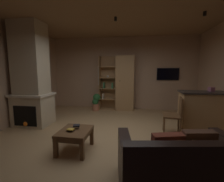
% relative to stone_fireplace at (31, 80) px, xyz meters
% --- Properties ---
extents(floor, '(5.73, 5.80, 0.02)m').
position_rel_stone_fireplace_xyz_m(floor, '(2.31, -0.53, -1.30)').
color(floor, tan).
rests_on(floor, ground).
extents(wall_back, '(5.85, 0.06, 2.86)m').
position_rel_stone_fireplace_xyz_m(wall_back, '(2.31, 2.40, 0.14)').
color(wall_back, tan).
rests_on(wall_back, ground).
extents(ceiling, '(5.73, 5.80, 0.02)m').
position_rel_stone_fireplace_xyz_m(ceiling, '(2.31, -0.53, 1.57)').
color(ceiling, '#8E6B47').
extents(window_pane_back, '(0.57, 0.01, 0.78)m').
position_rel_stone_fireplace_xyz_m(window_pane_back, '(1.60, 2.37, 0.04)').
color(window_pane_back, white).
extents(stone_fireplace, '(1.03, 0.81, 2.86)m').
position_rel_stone_fireplace_xyz_m(stone_fireplace, '(0.00, 0.00, 0.00)').
color(stone_fireplace, '#BCAD8E').
rests_on(stone_fireplace, ground).
extents(bookshelf_cabinet, '(1.36, 0.41, 2.11)m').
position_rel_stone_fireplace_xyz_m(bookshelf_cabinet, '(2.37, 2.13, -0.25)').
color(bookshelf_cabinet, '#A87F51').
rests_on(bookshelf_cabinet, ground).
extents(kitchen_bar_counter, '(1.37, 0.59, 1.03)m').
position_rel_stone_fireplace_xyz_m(kitchen_bar_counter, '(4.73, 0.29, -0.77)').
color(kitchen_bar_counter, '#A87F51').
rests_on(kitchen_bar_counter, ground).
extents(tissue_box, '(0.15, 0.15, 0.11)m').
position_rel_stone_fireplace_xyz_m(tissue_box, '(4.81, 0.37, -0.21)').
color(tissue_box, '#995972').
rests_on(tissue_box, kitchen_bar_counter).
extents(leather_couch, '(1.71, 1.20, 0.84)m').
position_rel_stone_fireplace_xyz_m(leather_couch, '(3.53, -1.99, -0.98)').
color(leather_couch, black).
rests_on(leather_couch, ground).
extents(coffee_table, '(0.58, 0.67, 0.42)m').
position_rel_stone_fireplace_xyz_m(coffee_table, '(1.76, -1.21, -0.96)').
color(coffee_table, brown).
rests_on(coffee_table, ground).
extents(table_book_0, '(0.14, 0.10, 0.03)m').
position_rel_stone_fireplace_xyz_m(table_book_0, '(1.70, -1.26, -0.86)').
color(table_book_0, black).
rests_on(table_book_0, coffee_table).
extents(table_book_1, '(0.14, 0.11, 0.02)m').
position_rel_stone_fireplace_xyz_m(table_book_1, '(1.71, -1.29, -0.84)').
color(table_book_1, gold).
rests_on(table_book_1, coffee_table).
extents(table_book_2, '(0.15, 0.14, 0.03)m').
position_rel_stone_fireplace_xyz_m(table_book_2, '(1.76, -1.14, -0.81)').
color(table_book_2, black).
rests_on(table_book_2, coffee_table).
extents(dining_chair, '(0.47, 0.47, 0.92)m').
position_rel_stone_fireplace_xyz_m(dining_chair, '(3.87, -0.08, -0.76)').
color(dining_chair, brown).
rests_on(dining_chair, ground).
extents(potted_floor_plant, '(0.31, 0.33, 0.66)m').
position_rel_stone_fireplace_xyz_m(potted_floor_plant, '(1.36, 1.84, -0.93)').
color(potted_floor_plant, '#B77051').
rests_on(potted_floor_plant, ground).
extents(wall_mounted_tv, '(0.82, 0.06, 0.46)m').
position_rel_stone_fireplace_xyz_m(wall_mounted_tv, '(4.08, 2.34, 0.12)').
color(wall_mounted_tv, black).
extents(track_light_spot_0, '(0.07, 0.07, 0.09)m').
position_rel_stone_fireplace_xyz_m(track_light_spot_0, '(0.29, -0.06, 1.49)').
color(track_light_spot_0, black).
extents(track_light_spot_1, '(0.07, 0.07, 0.09)m').
position_rel_stone_fireplace_xyz_m(track_light_spot_1, '(2.39, -0.06, 1.49)').
color(track_light_spot_1, black).
extents(track_light_spot_2, '(0.07, 0.07, 0.09)m').
position_rel_stone_fireplace_xyz_m(track_light_spot_2, '(4.35, -0.09, 1.49)').
color(track_light_spot_2, black).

